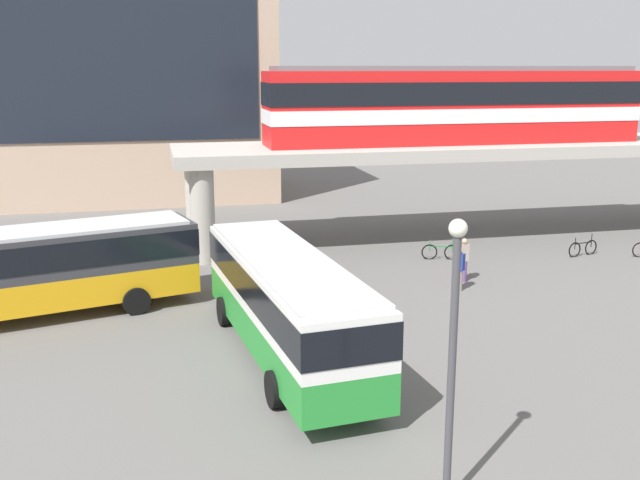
# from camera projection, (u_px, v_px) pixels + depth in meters

# --- Properties ---
(ground_plane) EXTENTS (120.00, 120.00, 0.00)m
(ground_plane) POSITION_uv_depth(u_px,v_px,m) (266.00, 272.00, 31.74)
(ground_plane) COLOR #605E5B
(station_building) EXTENTS (27.64, 11.27, 15.85)m
(station_building) POSITION_uv_depth(u_px,v_px,m) (59.00, 79.00, 48.00)
(station_building) COLOR tan
(station_building) RESTS_ON ground_plane
(elevated_platform) EXTENTS (31.99, 6.27, 4.92)m
(elevated_platform) POSITION_uv_depth(u_px,v_px,m) (485.00, 155.00, 37.78)
(elevated_platform) COLOR #ADA89E
(elevated_platform) RESTS_ON ground_plane
(train) EXTENTS (19.34, 2.96, 3.84)m
(train) POSITION_uv_depth(u_px,v_px,m) (455.00, 104.00, 36.78)
(train) COLOR red
(train) RESTS_ON elevated_platform
(bus_main) EXTENTS (3.67, 11.24, 3.22)m
(bus_main) POSITION_uv_depth(u_px,v_px,m) (286.00, 296.00, 21.92)
(bus_main) COLOR #268C33
(bus_main) RESTS_ON ground_plane
(bus_secondary) EXTENTS (11.32, 5.34, 3.22)m
(bus_secondary) POSITION_uv_depth(u_px,v_px,m) (37.00, 264.00, 25.51)
(bus_secondary) COLOR orange
(bus_secondary) RESTS_ON ground_plane
(bicycle_black) EXTENTS (1.75, 0.49, 1.04)m
(bicycle_black) POSITION_uv_depth(u_px,v_px,m) (583.00, 248.00, 34.38)
(bicycle_black) COLOR black
(bicycle_black) RESTS_ON ground_plane
(bicycle_green) EXTENTS (1.74, 0.53, 1.04)m
(bicycle_green) POSITION_uv_depth(u_px,v_px,m) (441.00, 252.00, 33.72)
(bicycle_green) COLOR black
(bicycle_green) RESTS_ON ground_plane
(pedestrian_walking_across) EXTENTS (0.45, 0.35, 1.84)m
(pedestrian_walking_across) POSITION_uv_depth(u_px,v_px,m) (463.00, 261.00, 30.14)
(pedestrian_walking_across) COLOR #724C8C
(pedestrian_walking_across) RESTS_ON ground_plane
(pedestrian_waiting_near_stop) EXTENTS (0.46, 0.47, 1.76)m
(pedestrian_waiting_near_stop) POSITION_uv_depth(u_px,v_px,m) (459.00, 270.00, 28.89)
(pedestrian_waiting_near_stop) COLOR gray
(pedestrian_waiting_near_stop) RESTS_ON ground_plane
(pedestrian_by_bike_rack) EXTENTS (0.48, 0.43, 1.65)m
(pedestrian_by_bike_rack) POSITION_uv_depth(u_px,v_px,m) (233.00, 257.00, 31.10)
(pedestrian_by_bike_rack) COLOR #33663F
(pedestrian_by_bike_rack) RESTS_ON ground_plane
(lamp_post) EXTENTS (0.36, 0.36, 5.96)m
(lamp_post) POSITION_uv_depth(u_px,v_px,m) (453.00, 341.00, 14.09)
(lamp_post) COLOR #3F3F44
(lamp_post) RESTS_ON ground_plane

